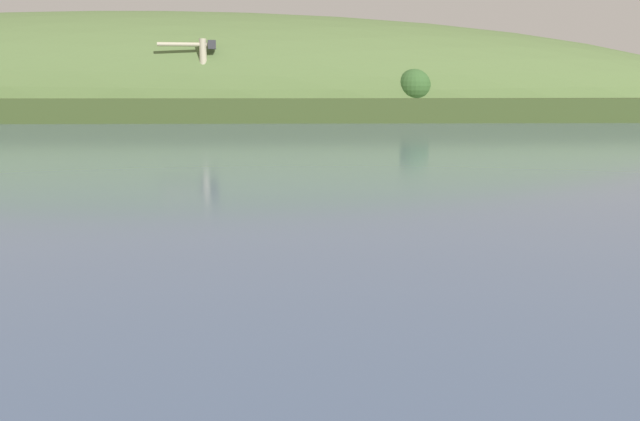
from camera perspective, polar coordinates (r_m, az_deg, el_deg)
The scene contains 2 objects.
far_shoreline_hill at distance 231.80m, azimuth -12.15°, elevation 7.36°, with size 503.93×121.99×62.95m.
dockside_crane at distance 193.56m, azimuth -9.23°, elevation 10.05°, with size 14.93×4.99×20.88m.
Camera 1 is at (1.23, 7.63, 7.52)m, focal length 40.72 mm.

